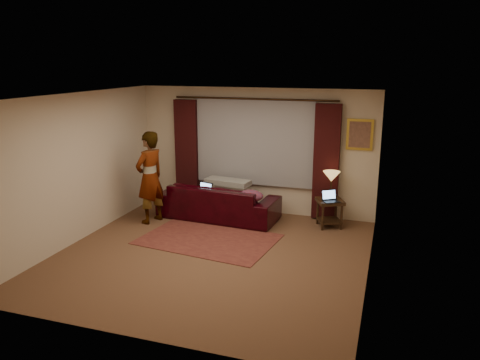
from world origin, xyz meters
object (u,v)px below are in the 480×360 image
Objects in this scene: person at (150,178)px; sofa at (218,195)px; tiffany_lamp at (331,185)px; laptop_sofa at (202,189)px; laptop_table at (332,196)px; end_table at (329,213)px.

sofa is at bearing 135.48° from person.
tiffany_lamp is at bearing -168.23° from sofa.
sofa reaches higher than laptop_sofa.
laptop_sofa is 2.56m from tiffany_lamp.
person reaches higher than laptop_table.
laptop_table is (2.26, 0.04, 0.17)m from sofa.
sofa is at bearing 34.64° from laptop_sofa.
sofa is 7.54× the size of laptop_table.
laptop_sofa is 0.67× the size of tiffany_lamp.
sofa is 1.41m from person.
end_table is 1.71× the size of laptop_table.
end_table is 0.55m from tiffany_lamp.
person is (-3.39, -0.94, 0.10)m from tiffany_lamp.
tiffany_lamp is 0.29× the size of person.
person is (-3.44, -0.67, 0.26)m from laptop_table.
laptop_table reaches higher than end_table.
laptop_table is (2.57, 0.14, 0.05)m from laptop_sofa.
tiffany_lamp reaches higher than laptop_table.
sofa is 6.92× the size of laptop_sofa.
person is (-3.40, -0.81, 0.64)m from end_table.
tiffany_lamp is 0.31m from laptop_table.
end_table is at bearing -85.44° from tiffany_lamp.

